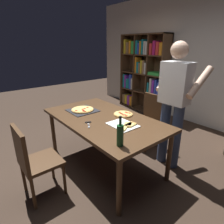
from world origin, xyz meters
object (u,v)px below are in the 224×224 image
Objects in this scene: wine_bottle at (120,135)px; kitchen_scissors at (88,123)px; dining_table at (104,122)px; person_serving_pizza at (174,100)px; chair_far_side at (149,117)px; bookshelf at (143,72)px; chair_near_camera at (33,158)px; pepperoni_pizza_on_tray at (83,110)px; second_pizza_plain at (123,114)px.

wine_bottle is 1.63× the size of kitchen_scissors.
person_serving_pizza is (0.58, 0.77, 0.32)m from dining_table.
wine_bottle is 0.67m from kitchen_scissors.
bookshelf is (-1.42, 1.39, 0.50)m from chair_far_side.
bookshelf is at bearing 112.89° from chair_near_camera.
bookshelf is at bearing 111.98° from pepperoni_pizza_on_tray.
wine_bottle reaches higher than pepperoni_pizza_on_tray.
pepperoni_pizza_on_tray is (-1.01, -0.85, -0.23)m from person_serving_pizza.
chair_far_side reaches higher than kitchen_scissors.
person_serving_pizza is 1.11m from wine_bottle.
bookshelf reaches higher than kitchen_scissors.
pepperoni_pizza_on_tray reaches higher than second_pizza_plain.
person_serving_pizza reaches higher than dining_table.
wine_bottle is at bearing 43.30° from chair_near_camera.
chair_far_side is 4.64× the size of kitchen_scissors.
wine_bottle is (0.71, -0.33, 0.19)m from dining_table.
pepperoni_pizza_on_tray is 2.04× the size of kitchen_scissors.
dining_table is 4.53× the size of pepperoni_pizza_on_tray.
dining_table is 1.01m from chair_far_side.
kitchen_scissors is 0.71× the size of second_pizza_plain.
kitchen_scissors is at bearing 86.48° from chair_near_camera.
dining_table is at bearing -59.11° from bookshelf.
chair_far_side is 0.46× the size of bookshelf.
person_serving_pizza is at bearing 39.90° from pepperoni_pizza_on_tray.
wine_bottle is (0.71, -1.32, 0.36)m from chair_far_side.
bookshelf is (-1.42, 3.37, 0.50)m from chair_near_camera.
second_pizza_plain is (1.51, -2.09, -0.25)m from bookshelf.
dining_table is at bearing -127.03° from person_serving_pizza.
chair_near_camera is 2.85× the size of wine_bottle.
bookshelf reaches higher than pepperoni_pizza_on_tray.
second_pizza_plain is at bearing 34.55° from pepperoni_pizza_on_tray.
bookshelf is 4.93× the size of pepperoni_pizza_on_tray.
second_pizza_plain is at bearing -135.21° from person_serving_pizza.
kitchen_scissors is at bearing 175.88° from wine_bottle.
chair_near_camera and chair_far_side have the same top height.
kitchen_scissors reaches higher than dining_table.
dining_table is 1.02m from person_serving_pizza.
chair_near_camera is 1.00× the size of chair_far_side.
second_pizza_plain is (-0.62, 0.61, -0.11)m from wine_bottle.
person_serving_pizza reaches higher than wine_bottle.
chair_far_side is at bearing 159.26° from person_serving_pizza.
pepperoni_pizza_on_tray is (-0.43, 0.91, 0.25)m from chair_near_camera.
dining_table is 0.29m from kitchen_scissors.
chair_far_side is at bearing 90.00° from dining_table.
kitchen_scissors is at bearing -88.02° from chair_far_side.
chair_near_camera is 1.92m from person_serving_pizza.
bookshelf is 2.60m from second_pizza_plain.
pepperoni_pizza_on_tray is at bearing -140.10° from person_serving_pizza.
pepperoni_pizza_on_tray is at bearing 157.07° from kitchen_scissors.
bookshelf is 3.44m from wine_bottle.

